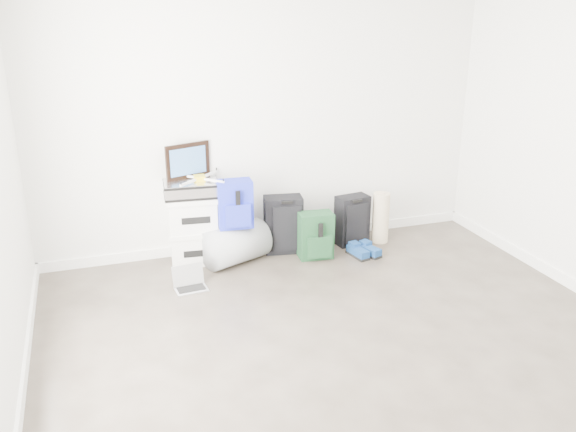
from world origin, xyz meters
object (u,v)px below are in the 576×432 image
object	(u,v)px
briefcase	(191,188)
carry_on	(352,220)
boxes_stack	(193,228)
laptop	(190,283)
duffel_bag	(236,244)
large_suitcase	(284,225)

from	to	relation	value
briefcase	carry_on	distance (m)	1.70
boxes_stack	laptop	bearing A→B (deg)	-98.35
briefcase	boxes_stack	bearing A→B (deg)	5.50
boxes_stack	briefcase	bearing A→B (deg)	-173.61
briefcase	duffel_bag	xyz separation A→B (m)	(0.37, -0.17, -0.55)
boxes_stack	briefcase	size ratio (longest dim) A/B	1.34
boxes_stack	laptop	distance (m)	0.67
briefcase	duffel_bag	size ratio (longest dim) A/B	0.82
boxes_stack	large_suitcase	size ratio (longest dim) A/B	1.15
carry_on	laptop	size ratio (longest dim) A/B	1.77
briefcase	laptop	bearing A→B (deg)	-99.24
briefcase	large_suitcase	distance (m)	1.00
carry_on	boxes_stack	bearing A→B (deg)	168.36
duffel_bag	laptop	xyz separation A→B (m)	(-0.52, -0.41, -0.14)
duffel_bag	laptop	bearing A→B (deg)	-164.17
boxes_stack	duffel_bag	bearing A→B (deg)	-18.30
duffel_bag	carry_on	xyz separation A→B (m)	(1.26, 0.07, 0.07)
boxes_stack	duffel_bag	size ratio (longest dim) A/B	1.09
duffel_bag	laptop	world-z (taller)	duffel_bag
briefcase	large_suitcase	world-z (taller)	briefcase
boxes_stack	large_suitcase	xyz separation A→B (m)	(0.89, -0.07, -0.05)
briefcase	carry_on	bearing A→B (deg)	2.04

